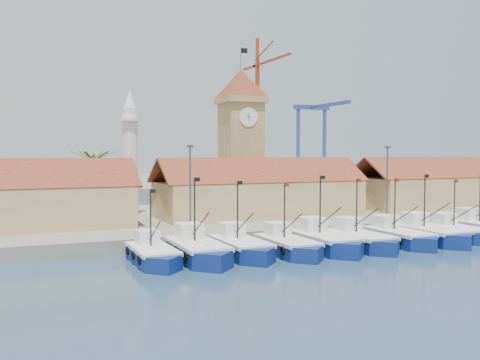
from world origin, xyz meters
name	(u,v)px	position (x,y,z in m)	size (l,w,h in m)	color
ground	(350,254)	(0.00, 0.00, 0.00)	(400.00, 400.00, 0.00)	#1F4154
quay	(247,218)	(0.00, 24.00, 0.75)	(140.00, 32.00, 1.50)	gray
terminal	(123,183)	(0.00, 110.00, 1.00)	(240.00, 80.00, 2.00)	gray
boat_0	(153,256)	(-18.32, 3.12, 0.71)	(3.33, 9.12, 6.90)	navy
boat_1	(198,252)	(-14.27, 2.86, 0.82)	(3.82, 10.46, 7.92)	navy
boat_2	(241,249)	(-9.93, 3.10, 0.77)	(3.60, 9.87, 7.47)	navy
boat_3	(289,247)	(-5.44, 2.15, 0.75)	(3.48, 9.54, 7.21)	navy
boat_4	(325,243)	(-1.18, 2.46, 0.81)	(3.80, 10.41, 7.88)	navy
boat_5	(362,241)	(2.90, 2.06, 0.77)	(3.61, 9.88, 7.48)	navy
boat_6	(400,238)	(7.83, 2.14, 0.77)	(3.57, 9.79, 7.41)	navy
boat_7	(430,235)	(11.80, 2.00, 0.81)	(3.76, 10.30, 7.79)	navy
boat_8	(460,233)	(16.22, 2.21, 0.73)	(3.42, 9.37, 7.09)	navy
hall_center	(259,197)	(0.00, 20.00, 3.99)	(27.04, 10.13, 7.61)	#DABF78
hall_right	(448,190)	(32.00, 20.00, 3.99)	(31.20, 10.13, 7.61)	#DABF78
clock_tower	(241,136)	(0.00, 26.00, 11.96)	(5.80, 5.80, 22.70)	tan
minaret	(130,152)	(-15.00, 28.00, 9.73)	(3.00, 3.00, 16.30)	silver
palm_tree	(94,180)	(-20.00, 26.00, 6.25)	(5.60, 5.03, 8.39)	brown
lamp_posts	(293,181)	(0.50, 12.00, 6.48)	(80.70, 0.25, 9.03)	#3F3F44
crane_red_right	(259,101)	(39.90, 103.88, 25.20)	(1.00, 30.60, 42.10)	#9A3317
gantry	(317,120)	(62.00, 106.65, 20.04)	(13.00, 22.00, 23.20)	#2E428E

